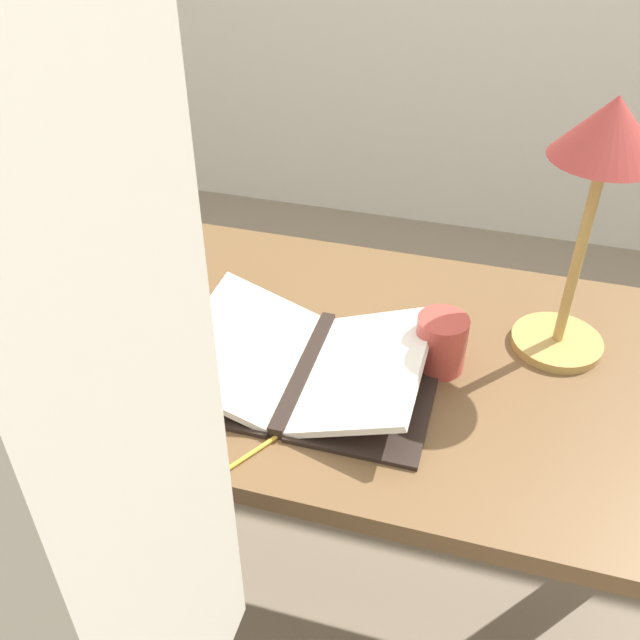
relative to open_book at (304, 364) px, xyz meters
The scene contains 9 objects.
ground_plane 0.75m from the open_book, 70.50° to the left, with size 12.00×12.00×0.00m, color gray.
reading_desk 0.15m from the open_book, 70.50° to the left, with size 1.45×0.68×0.73m.
open_book is the anchor object (origin of this frame).
book_stack_tall 0.46m from the open_book, behind, with size 0.22×0.29×0.16m.
book_standing_upright 0.28m from the open_book, behind, with size 0.04×0.18×0.25m.
reading_lamp 0.55m from the open_book, 26.02° to the left, with size 0.17×0.17×0.45m.
coffee_mug 0.23m from the open_book, 22.45° to the left, with size 0.09×0.12×0.10m.
pencil 0.19m from the open_book, 96.50° to the right, with size 0.09×0.14×0.01m.
person_reader 0.62m from the open_book, 98.47° to the right, with size 0.36×0.21×1.79m.
Camera 1 is at (0.24, -0.94, 1.52)m, focal length 40.00 mm.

